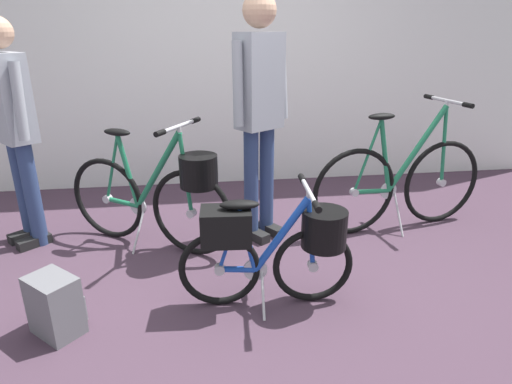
{
  "coord_description": "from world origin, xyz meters",
  "views": [
    {
      "loc": [
        -0.35,
        -2.36,
        1.54
      ],
      "look_at": [
        0.0,
        0.25,
        0.55
      ],
      "focal_mm": 30.45,
      "sensor_mm": 36.0,
      "label": 1
    }
  ],
  "objects": [
    {
      "name": "display_bike_right",
      "position": [
        -0.64,
        0.62,
        0.44
      ],
      "size": [
        1.21,
        0.76,
        0.96
      ],
      "color": "black",
      "rests_on": "ground_plane"
    },
    {
      "name": "ground_plane",
      "position": [
        0.0,
        0.0,
        0.0
      ],
      "size": [
        7.02,
        7.02,
        0.0
      ],
      "primitive_type": "plane",
      "color": "#473342"
    },
    {
      "name": "back_wall",
      "position": [
        0.0,
        2.11,
        1.56
      ],
      "size": [
        7.02,
        0.1,
        3.11
      ],
      "primitive_type": "cube",
      "color": "white",
      "rests_on": "ground_plane"
    },
    {
      "name": "visitor_near_wall",
      "position": [
        -1.63,
        0.87,
        0.93
      ],
      "size": [
        0.39,
        0.42,
        1.63
      ],
      "color": "navy",
      "rests_on": "ground_plane"
    },
    {
      "name": "folding_bike_foreground",
      "position": [
        0.05,
        -0.18,
        0.39
      ],
      "size": [
        1.02,
        0.53,
        0.73
      ],
      "color": "black",
      "rests_on": "ground_plane"
    },
    {
      "name": "backpack_on_floor",
      "position": [
        -1.14,
        -0.29,
        0.16
      ],
      "size": [
        0.32,
        0.31,
        0.33
      ],
      "color": "slate",
      "rests_on": "ground_plane"
    },
    {
      "name": "visitor_browsing",
      "position": [
        0.1,
        0.75,
        1.03
      ],
      "size": [
        0.44,
        0.38,
        1.77
      ],
      "color": "navy",
      "rests_on": "ground_plane"
    },
    {
      "name": "display_bike_left",
      "position": [
        1.23,
        0.73,
        0.39
      ],
      "size": [
        1.5,
        0.53,
        1.04
      ],
      "color": "black",
      "rests_on": "ground_plane"
    }
  ]
}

